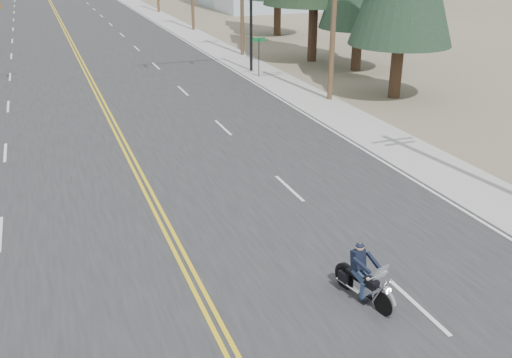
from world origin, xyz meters
name	(u,v)px	position (x,y,z in m)	size (l,w,h in m)	color
road	(58,16)	(0.00, 70.00, 0.01)	(20.00, 200.00, 0.01)	#303033
sidewalk_right	(151,12)	(11.50, 70.00, 0.01)	(3.00, 200.00, 0.01)	#A5A5A0
street_sign	(259,50)	(10.80, 30.00, 1.80)	(0.90, 0.06, 2.62)	black
motorcyclist	(365,275)	(3.85, 4.78, 0.78)	(0.85, 1.99, 1.55)	black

